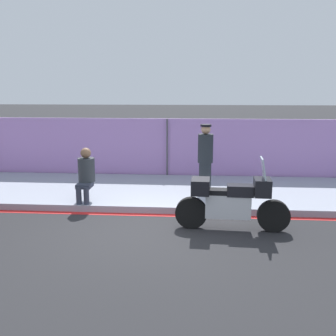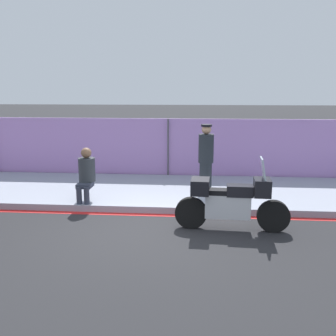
% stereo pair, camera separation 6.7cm
% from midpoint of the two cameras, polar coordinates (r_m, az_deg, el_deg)
% --- Properties ---
extents(ground_plane, '(120.00, 120.00, 0.00)m').
position_cam_midpoint_polar(ground_plane, '(8.02, -2.47, -9.04)').
color(ground_plane, '#262628').
extents(sidewalk, '(41.11, 3.42, 0.16)m').
position_cam_midpoint_polar(sidewalk, '(10.63, -0.58, -3.39)').
color(sidewalk, '#8E93A3').
rests_on(sidewalk, ground_plane).
extents(curb_paint_stripe, '(41.11, 0.18, 0.01)m').
position_cam_midpoint_polar(curb_paint_stripe, '(8.94, -1.67, -6.83)').
color(curb_paint_stripe, red).
rests_on(curb_paint_stripe, ground_plane).
extents(storefront_fence, '(39.06, 0.17, 1.90)m').
position_cam_midpoint_polar(storefront_fence, '(12.21, 0.21, 2.74)').
color(storefront_fence, '#AD7FC6').
rests_on(storefront_fence, ground_plane).
extents(motorcycle, '(2.29, 0.56, 1.50)m').
position_cam_midpoint_polar(motorcycle, '(7.97, 9.34, -4.76)').
color(motorcycle, black).
rests_on(motorcycle, ground_plane).
extents(officer_standing, '(0.40, 0.40, 1.74)m').
position_cam_midpoint_polar(officer_standing, '(10.31, 5.71, 1.60)').
color(officer_standing, '#1E2328').
rests_on(officer_standing, sidewalk).
extents(person_seated_on_curb, '(0.40, 0.67, 1.27)m').
position_cam_midpoint_polar(person_seated_on_curb, '(9.57, -11.59, -0.55)').
color(person_seated_on_curb, '#2D3342').
rests_on(person_seated_on_curb, sidewalk).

